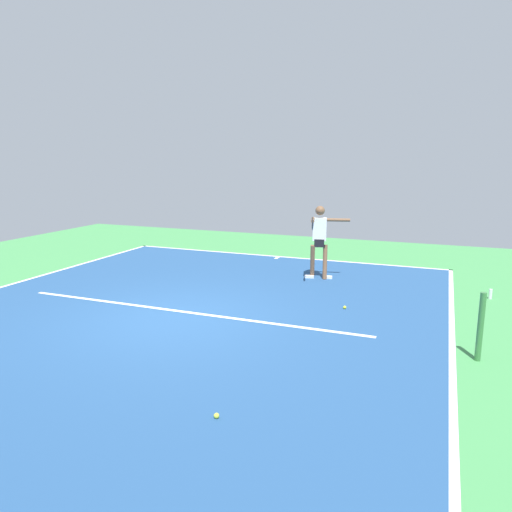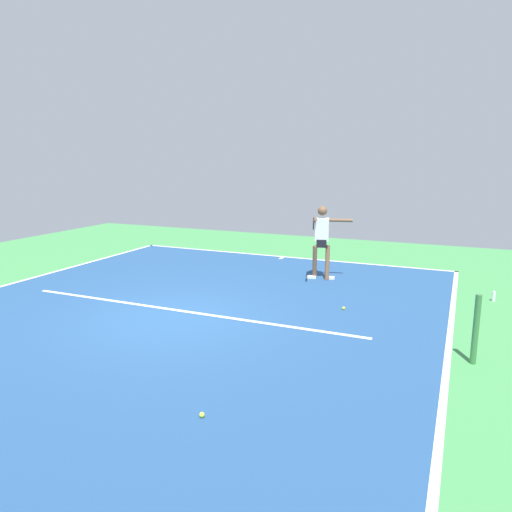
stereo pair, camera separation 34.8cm
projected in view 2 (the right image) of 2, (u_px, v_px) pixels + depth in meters
The scene contains 11 objects.
ground_plane at pixel (171, 317), 9.23m from camera, with size 20.83×20.83×0.00m, color #428E4C.
court_surface at pixel (171, 317), 9.23m from camera, with size 10.08×12.68×0.00m, color navy.
court_line_baseline_near at pixel (284, 257), 14.88m from camera, with size 10.08×0.10×0.01m, color white.
court_line_sideline_left at pixel (447, 359), 7.28m from camera, with size 0.10×12.68×0.01m, color white.
court_line_service at pixel (182, 311), 9.59m from camera, with size 7.56×0.10×0.01m, color white.
court_line_centre_mark at pixel (282, 258), 14.70m from camera, with size 0.10×0.30×0.01m, color white.
net_post at pixel (476, 330), 7.04m from camera, with size 0.09×0.09×1.07m, color #38753D.
tennis_player at pixel (322, 237), 11.91m from camera, with size 1.09×1.31×1.86m.
tennis_ball_by_baseline at pixel (202, 415), 5.65m from camera, with size 0.07×0.07×0.07m, color #C6E53D.
tennis_ball_by_sideline at pixel (344, 308), 9.66m from camera, with size 0.07×0.07×0.07m, color yellow.
water_bottle at pixel (494, 296), 10.23m from camera, with size 0.07×0.07×0.22m, color white.
Camera 2 is at (-5.03, 7.42, 3.01)m, focal length 33.50 mm.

